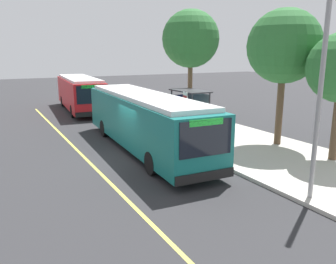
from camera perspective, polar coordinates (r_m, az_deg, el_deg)
ground_plane at (r=16.85m, az=-5.65°, el=-4.16°), size 120.00×120.00×0.00m
sidewalk_curb at (r=19.82m, az=10.54°, el=-1.46°), size 44.00×6.40×0.15m
lane_stripe_center at (r=16.17m, az=-12.88°, el=-5.16°), size 36.00×0.14×0.01m
transit_bus_main at (r=17.78m, az=-4.09°, el=2.17°), size 12.50×3.20×2.95m
transit_bus_second at (r=31.12m, az=-14.56°, el=6.45°), size 10.70×3.43×2.95m
bus_shelter at (r=22.66m, az=3.80°, el=5.28°), size 2.90×1.60×2.48m
waiting_bench at (r=22.70m, az=4.43°, el=2.00°), size 1.60×0.48×0.95m
route_sign_post at (r=18.68m, az=2.91°, el=3.76°), size 0.44×0.08×2.80m
pedestrian_commuter at (r=23.67m, az=-1.98°, el=3.68°), size 0.24×0.40×1.69m
street_tree_near_shelter at (r=26.71m, az=3.83°, el=15.29°), size 4.35×4.35×8.07m
street_tree_upstreet at (r=18.92m, az=18.92°, el=13.37°), size 3.81×3.81×7.08m
utility_pole at (r=12.04m, az=24.00°, el=4.22°), size 0.16×0.16×6.40m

